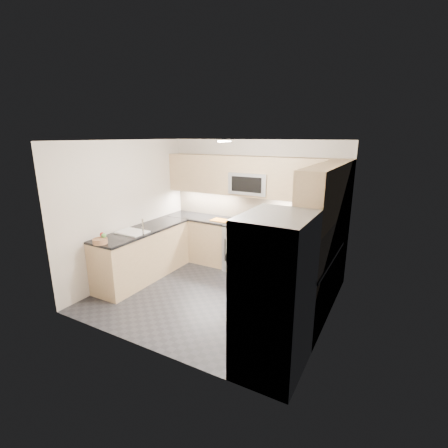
% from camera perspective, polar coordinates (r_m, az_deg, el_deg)
% --- Properties ---
extents(floor, '(3.60, 3.20, 0.00)m').
position_cam_1_polar(floor, '(5.52, -1.80, -12.45)').
color(floor, '#25252A').
rests_on(floor, ground).
extents(ceiling, '(3.60, 3.20, 0.02)m').
position_cam_1_polar(ceiling, '(4.89, -2.05, 14.47)').
color(ceiling, beige).
rests_on(ceiling, wall_back).
extents(wall_back, '(3.60, 0.02, 2.50)m').
position_cam_1_polar(wall_back, '(6.45, 5.38, 3.42)').
color(wall_back, beige).
rests_on(wall_back, floor).
extents(wall_front, '(3.60, 0.02, 2.50)m').
position_cam_1_polar(wall_front, '(3.84, -14.25, -5.29)').
color(wall_front, beige).
rests_on(wall_front, floor).
extents(wall_left, '(0.02, 3.20, 2.50)m').
position_cam_1_polar(wall_left, '(6.16, -16.48, 2.28)').
color(wall_left, beige).
rests_on(wall_left, floor).
extents(wall_right, '(0.02, 3.20, 2.50)m').
position_cam_1_polar(wall_right, '(4.45, 18.44, -2.75)').
color(wall_right, beige).
rests_on(wall_right, floor).
extents(base_cab_back_left, '(1.42, 0.60, 0.90)m').
position_cam_1_polar(base_cab_back_left, '(6.90, -4.12, -2.63)').
color(base_cab_back_left, tan).
rests_on(base_cab_back_left, floor).
extents(base_cab_back_right, '(1.42, 0.60, 0.90)m').
position_cam_1_polar(base_cab_back_right, '(6.06, 13.56, -5.63)').
color(base_cab_back_right, tan).
rests_on(base_cab_back_right, floor).
extents(base_cab_right, '(0.60, 1.70, 0.90)m').
position_cam_1_polar(base_cab_right, '(4.94, 14.52, -10.65)').
color(base_cab_right, tan).
rests_on(base_cab_right, floor).
extents(base_cab_peninsula, '(0.60, 2.00, 0.90)m').
position_cam_1_polar(base_cab_peninsula, '(6.18, -13.95, -5.25)').
color(base_cab_peninsula, tan).
rests_on(base_cab_peninsula, floor).
extents(countertop_back_left, '(1.42, 0.63, 0.04)m').
position_cam_1_polar(countertop_back_left, '(6.77, -4.20, 1.16)').
color(countertop_back_left, black).
rests_on(countertop_back_left, base_cab_back_left).
extents(countertop_back_right, '(1.42, 0.63, 0.04)m').
position_cam_1_polar(countertop_back_right, '(5.91, 13.84, -1.37)').
color(countertop_back_right, black).
rests_on(countertop_back_right, base_cab_back_right).
extents(countertop_right, '(0.63, 1.70, 0.04)m').
position_cam_1_polar(countertop_right, '(4.76, 14.90, -5.54)').
color(countertop_right, black).
rests_on(countertop_right, base_cab_right).
extents(countertop_peninsula, '(0.63, 2.00, 0.04)m').
position_cam_1_polar(countertop_peninsula, '(6.03, -14.23, -1.06)').
color(countertop_peninsula, black).
rests_on(countertop_peninsula, base_cab_peninsula).
extents(upper_cab_back, '(3.60, 0.35, 0.75)m').
position_cam_1_polar(upper_cab_back, '(6.20, 4.86, 8.34)').
color(upper_cab_back, tan).
rests_on(upper_cab_back, wall_back).
extents(upper_cab_right, '(0.35, 1.95, 0.75)m').
position_cam_1_polar(upper_cab_right, '(4.62, 17.56, 5.30)').
color(upper_cab_right, tan).
rests_on(upper_cab_right, wall_right).
extents(backsplash_back, '(3.60, 0.01, 0.51)m').
position_cam_1_polar(backsplash_back, '(6.46, 5.35, 2.94)').
color(backsplash_back, '#C9B091').
rests_on(backsplash_back, wall_back).
extents(backsplash_right, '(0.01, 2.30, 0.51)m').
position_cam_1_polar(backsplash_right, '(4.90, 19.33, -1.90)').
color(backsplash_right, '#C9B091').
rests_on(backsplash_right, wall_right).
extents(gas_range, '(0.76, 0.65, 0.91)m').
position_cam_1_polar(gas_range, '(6.38, 4.03, -4.11)').
color(gas_range, '#A8ACB0').
rests_on(gas_range, floor).
extents(range_cooktop, '(0.76, 0.65, 0.03)m').
position_cam_1_polar(range_cooktop, '(6.24, 4.10, -0.12)').
color(range_cooktop, black).
rests_on(range_cooktop, gas_range).
extents(oven_door_glass, '(0.62, 0.02, 0.45)m').
position_cam_1_polar(oven_door_glass, '(6.10, 2.71, -5.06)').
color(oven_door_glass, black).
rests_on(oven_door_glass, gas_range).
extents(oven_handle, '(0.60, 0.02, 0.02)m').
position_cam_1_polar(oven_handle, '(5.99, 2.66, -2.70)').
color(oven_handle, '#B2B5BA').
rests_on(oven_handle, gas_range).
extents(microwave, '(0.76, 0.40, 0.40)m').
position_cam_1_polar(microwave, '(6.19, 4.73, 7.17)').
color(microwave, '#A5A7AD').
rests_on(microwave, upper_cab_back).
extents(microwave_door, '(0.60, 0.01, 0.28)m').
position_cam_1_polar(microwave_door, '(6.01, 3.92, 6.94)').
color(microwave_door, black).
rests_on(microwave_door, microwave).
extents(refrigerator, '(0.70, 0.90, 1.80)m').
position_cam_1_polar(refrigerator, '(3.63, 8.84, -12.29)').
color(refrigerator, gray).
rests_on(refrigerator, floor).
extents(fridge_handle_left, '(0.02, 0.02, 1.20)m').
position_cam_1_polar(fridge_handle_left, '(3.59, 2.19, -11.56)').
color(fridge_handle_left, '#B2B5BA').
rests_on(fridge_handle_left, refrigerator).
extents(fridge_handle_right, '(0.02, 0.02, 1.20)m').
position_cam_1_polar(fridge_handle_right, '(3.88, 4.62, -9.43)').
color(fridge_handle_right, '#B2B5BA').
rests_on(fridge_handle_right, refrigerator).
extents(sink_basin, '(0.52, 0.38, 0.16)m').
position_cam_1_polar(sink_basin, '(5.87, -15.86, -2.03)').
color(sink_basin, white).
rests_on(sink_basin, base_cab_peninsula).
extents(faucet, '(0.03, 0.03, 0.28)m').
position_cam_1_polar(faucet, '(5.64, -14.11, -0.49)').
color(faucet, silver).
rests_on(faucet, countertop_peninsula).
extents(utensil_bowl, '(0.37, 0.37, 0.17)m').
position_cam_1_polar(utensil_bowl, '(5.83, 16.73, -0.72)').
color(utensil_bowl, '#57AA49').
rests_on(utensil_bowl, countertop_back_right).
extents(cutting_board, '(0.38, 0.28, 0.01)m').
position_cam_1_polar(cutting_board, '(6.43, -0.62, 0.66)').
color(cutting_board, orange).
rests_on(cutting_board, countertop_back_left).
extents(fruit_basket, '(0.27, 0.27, 0.08)m').
position_cam_1_polar(fruit_basket, '(5.41, -20.95, -2.82)').
color(fruit_basket, '#9F6C4A').
rests_on(fruit_basket, countertop_peninsula).
extents(fruit_apple, '(0.07, 0.07, 0.07)m').
position_cam_1_polar(fruit_apple, '(5.49, -20.66, -1.73)').
color(fruit_apple, '#B21416').
rests_on(fruit_apple, fruit_basket).
extents(fruit_pear, '(0.08, 0.08, 0.08)m').
position_cam_1_polar(fruit_pear, '(5.42, -20.39, -1.92)').
color(fruit_pear, '#55A145').
rests_on(fruit_pear, fruit_basket).
extents(dish_towel_check, '(0.15, 0.07, 0.30)m').
position_cam_1_polar(dish_towel_check, '(6.11, 1.07, -4.02)').
color(dish_towel_check, silver).
rests_on(dish_towel_check, oven_handle).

